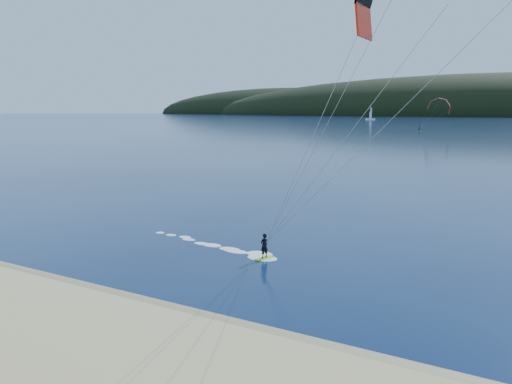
% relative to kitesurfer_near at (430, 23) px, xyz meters
% --- Properties ---
extents(ground, '(1800.00, 1800.00, 0.00)m').
position_rel_kitesurfer_near_xyz_m(ground, '(-12.50, -8.86, -12.47)').
color(ground, '#071539').
rests_on(ground, ground).
extents(wet_sand, '(220.00, 2.50, 0.10)m').
position_rel_kitesurfer_near_xyz_m(wet_sand, '(-12.50, -4.36, -12.42)').
color(wet_sand, '#8A7750').
rests_on(wet_sand, ground).
extents(kitesurfer_near, '(25.31, 8.72, 16.98)m').
position_rel_kitesurfer_near_xyz_m(kitesurfer_near, '(0.00, 0.00, 0.00)').
color(kitesurfer_near, '#C0F01C').
rests_on(kitesurfer_near, ground).
extents(kitesurfer_far, '(13.30, 7.38, 13.03)m').
position_rel_kitesurfer_near_xyz_m(kitesurfer_far, '(-32.79, 188.15, -3.53)').
color(kitesurfer_far, '#C0F01C').
rests_on(kitesurfer_far, ground).
extents(sailboat, '(8.37, 5.24, 11.67)m').
position_rel_kitesurfer_near_xyz_m(sailboat, '(-123.66, 395.47, -11.61)').
color(sailboat, white).
rests_on(sailboat, ground).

